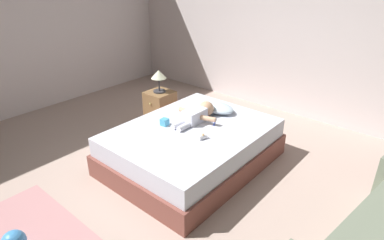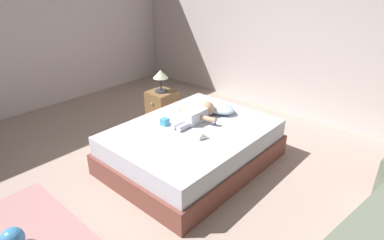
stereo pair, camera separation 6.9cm
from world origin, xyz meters
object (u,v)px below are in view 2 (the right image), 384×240
(nightstand, at_px, (162,106))
(lamp, at_px, (161,76))
(bed, at_px, (192,146))
(toothbrush, at_px, (215,122))
(toy_ball, at_px, (12,239))
(toy_block, at_px, (165,122))
(pillow, at_px, (215,107))
(baby_bottle, at_px, (202,137))
(baby, at_px, (198,114))

(nightstand, bearing_deg, lamp, 90.00)
(nightstand, bearing_deg, bed, -27.62)
(toothbrush, distance_m, toy_ball, 2.25)
(lamp, distance_m, toy_block, 1.14)
(lamp, height_order, toy_ball, lamp)
(bed, relative_size, nightstand, 4.10)
(toothbrush, bearing_deg, toy_block, -133.20)
(bed, xyz_separation_m, pillow, (-0.10, 0.55, 0.29))
(nightstand, xyz_separation_m, baby_bottle, (1.38, -0.71, 0.26))
(bed, bearing_deg, lamp, 152.38)
(bed, distance_m, toy_ball, 1.94)
(toy_ball, bearing_deg, baby_bottle, 75.02)
(toy_ball, bearing_deg, toothbrush, 81.16)
(baby, xyz_separation_m, nightstand, (-1.04, 0.38, -0.31))
(baby, bearing_deg, toy_ball, -93.83)
(lamp, relative_size, toy_block, 3.62)
(lamp, bearing_deg, toothbrush, -14.42)
(toy_block, bearing_deg, baby, 61.40)
(nightstand, relative_size, toy_block, 5.08)
(toy_ball, bearing_deg, nightstand, 109.61)
(toothbrush, relative_size, baby_bottle, 1.46)
(bed, xyz_separation_m, toy_ball, (-0.23, -1.92, -0.12))
(lamp, height_order, baby_bottle, lamp)
(bed, distance_m, pillow, 0.63)
(nightstand, bearing_deg, pillow, -2.20)
(pillow, xyz_separation_m, toy_block, (-0.18, -0.70, -0.01))
(nightstand, distance_m, toy_block, 1.15)
(pillow, height_order, lamp, lamp)
(toothbrush, relative_size, lamp, 0.46)
(baby_bottle, bearing_deg, toothbrush, 109.84)
(pillow, bearing_deg, nightstand, 177.80)
(baby, bearing_deg, pillow, 92.56)
(pillow, distance_m, baby, 0.34)
(nightstand, height_order, toy_block, toy_block)
(toy_ball, bearing_deg, baby, 86.17)
(bed, height_order, toy_block, toy_block)
(bed, height_order, baby_bottle, baby_bottle)
(baby, xyz_separation_m, toy_block, (-0.19, -0.36, -0.04))
(nightstand, relative_size, lamp, 1.40)
(bed, distance_m, toothbrush, 0.38)
(pillow, relative_size, nightstand, 1.18)
(baby, relative_size, baby_bottle, 6.21)
(lamp, relative_size, baby_bottle, 3.21)
(toy_ball, relative_size, baby_bottle, 1.90)
(bed, height_order, toy_ball, bed)
(baby, distance_m, baby_bottle, 0.48)
(pillow, relative_size, lamp, 1.66)
(baby, distance_m, toy_block, 0.41)
(toy_block, xyz_separation_m, baby_bottle, (0.53, 0.03, -0.01))
(bed, relative_size, pillow, 3.47)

